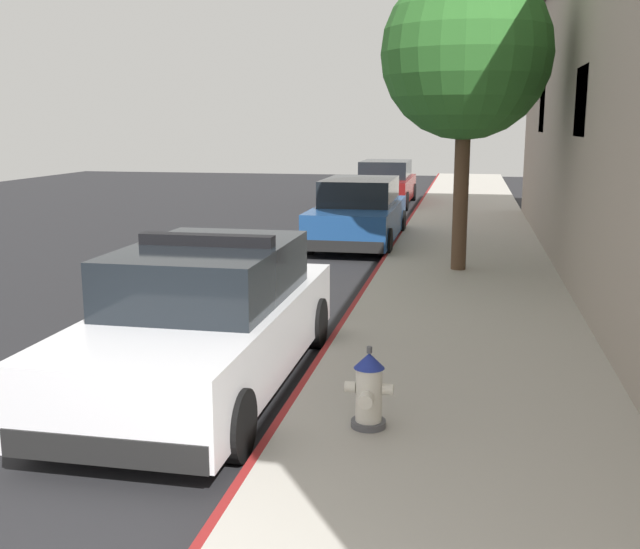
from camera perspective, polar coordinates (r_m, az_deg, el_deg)
ground_plane at (r=13.80m, az=-14.63°, el=-1.21°), size 34.14×60.00×0.20m
sidewalk_pavement at (r=12.41m, az=11.15°, el=-1.68°), size 3.30×60.00×0.13m
curb_painted_edge at (r=12.52m, az=3.40°, el=-1.36°), size 0.08×60.00×0.13m
police_cruiser at (r=8.20m, az=-8.64°, el=-3.48°), size 1.94×4.84×1.68m
parked_car_silver_ahead at (r=17.90m, az=3.00°, el=4.72°), size 1.94×4.84×1.56m
parked_car_dark_far at (r=26.73m, az=5.02°, el=6.92°), size 1.94×4.84×1.56m
fire_hydrant at (r=6.81m, az=3.76°, el=-8.85°), size 0.44×0.40×0.76m
street_tree at (r=14.18m, az=11.13°, el=16.24°), size 3.09×3.09×5.50m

